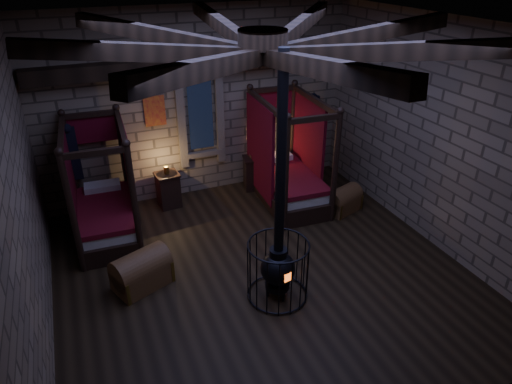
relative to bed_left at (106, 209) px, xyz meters
name	(u,v)px	position (x,y,z in m)	size (l,w,h in m)	color
room	(260,60)	(2.37, -2.28, 3.18)	(7.02, 7.02, 4.29)	black
bed_left	(106,209)	(0.00, 0.00, 0.00)	(1.27, 2.24, 2.28)	black
bed_right	(287,176)	(3.98, -0.11, 0.03)	(1.35, 2.36, 2.39)	black
trunk_left	(142,271)	(0.34, -1.93, -0.26)	(1.09, 0.90, 0.69)	brown
trunk_right	(343,200)	(4.91, -1.05, -0.31)	(0.91, 0.73, 0.58)	brown
nightstand_left	(168,190)	(1.40, 0.64, -0.15)	(0.54, 0.52, 0.98)	black
nightstand_right	(254,173)	(3.50, 0.71, -0.15)	(0.59, 0.57, 0.87)	black
stove	(278,265)	(2.36, -3.06, 0.06)	(1.01, 1.01, 4.05)	black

